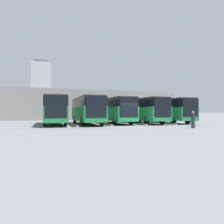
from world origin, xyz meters
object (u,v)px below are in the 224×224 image
(bus_3, at_px, (87,110))
(pedestrian, at_px, (193,119))
(bus_2, at_px, (114,110))
(bus_4, at_px, (54,109))
(bus_0, at_px, (167,110))
(bus_1, at_px, (143,110))

(bus_3, bearing_deg, pedestrian, 133.27)
(bus_2, xyz_separation_m, bus_3, (3.90, 0.69, 0.00))
(bus_2, xyz_separation_m, bus_4, (7.81, 0.12, 0.00))
(bus_4, bearing_deg, bus_2, -175.83)
(bus_0, xyz_separation_m, bus_1, (3.90, 0.06, 0.00))
(bus_1, xyz_separation_m, bus_3, (7.81, -0.00, 0.00))
(bus_2, height_order, pedestrian, bus_2)
(bus_2, distance_m, bus_3, 3.96)
(pedestrian, bearing_deg, bus_2, -7.63)
(bus_2, bearing_deg, bus_4, 4.17)
(bus_0, bearing_deg, pedestrian, 72.61)
(bus_3, bearing_deg, bus_4, -4.99)
(bus_0, relative_size, pedestrian, 6.80)
(pedestrian, bearing_deg, bus_1, -28.10)
(bus_1, xyz_separation_m, pedestrian, (-0.25, 9.61, -0.97))
(bus_1, bearing_deg, bus_2, -6.76)
(bus_1, xyz_separation_m, bus_2, (3.90, -0.69, 0.00))
(bus_1, height_order, bus_2, same)
(bus_2, bearing_deg, bus_0, 178.68)
(bus_0, height_order, bus_1, same)
(bus_4, relative_size, pedestrian, 6.80)
(bus_2, distance_m, pedestrian, 11.15)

